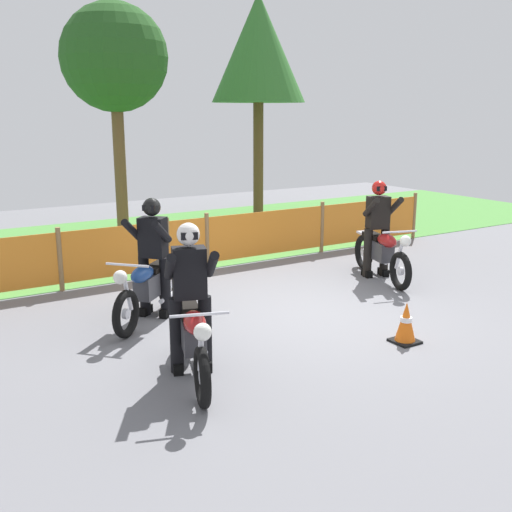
% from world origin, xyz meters
% --- Properties ---
extents(ground, '(24.00, 24.00, 0.02)m').
position_xyz_m(ground, '(0.00, 0.00, -0.01)').
color(ground, slate).
extents(grass_verge, '(24.00, 6.08, 0.01)m').
position_xyz_m(grass_verge, '(0.00, 5.96, 0.01)').
color(grass_verge, '#4C8C3D').
rests_on(grass_verge, ground).
extents(barrier_fence, '(10.68, 0.08, 1.05)m').
position_xyz_m(barrier_fence, '(0.00, 2.92, 0.54)').
color(barrier_fence, olive).
rests_on(barrier_fence, ground).
extents(tree_leftmost, '(2.45, 2.45, 5.27)m').
position_xyz_m(tree_leftmost, '(-0.10, 7.21, 4.00)').
color(tree_leftmost, brown).
rests_on(tree_leftmost, ground).
extents(tree_near_left, '(2.54, 2.54, 5.90)m').
position_xyz_m(tree_near_left, '(4.02, 7.61, 4.45)').
color(tree_near_left, brown).
rests_on(tree_near_left, ground).
extents(motorcycle_lead, '(0.83, 1.91, 0.94)m').
position_xyz_m(motorcycle_lead, '(-2.27, -1.18, 0.45)').
color(motorcycle_lead, black).
rests_on(motorcycle_lead, ground).
extents(motorcycle_trailing, '(0.81, 1.99, 0.97)m').
position_xyz_m(motorcycle_trailing, '(2.25, 0.73, 0.47)').
color(motorcycle_trailing, black).
rests_on(motorcycle_trailing, ground).
extents(motorcycle_third, '(1.55, 1.45, 0.95)m').
position_xyz_m(motorcycle_third, '(-1.97, 0.85, 0.46)').
color(motorcycle_third, black).
rests_on(motorcycle_third, ground).
extents(rider_lead, '(0.67, 0.68, 1.69)m').
position_xyz_m(rider_lead, '(-2.21, -1.00, 0.92)').
color(rider_lead, black).
rests_on(rider_lead, ground).
extents(rider_trailing, '(0.66, 0.67, 1.69)m').
position_xyz_m(rider_trailing, '(2.31, 0.92, 0.92)').
color(rider_trailing, black).
rests_on(rider_trailing, ground).
extents(rider_third, '(0.77, 0.76, 1.69)m').
position_xyz_m(rider_third, '(-1.81, 1.00, 0.95)').
color(rider_third, black).
rests_on(rider_third, ground).
extents(traffic_cone, '(0.32, 0.32, 0.53)m').
position_xyz_m(traffic_cone, '(0.46, -1.63, 0.26)').
color(traffic_cone, black).
rests_on(traffic_cone, ground).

